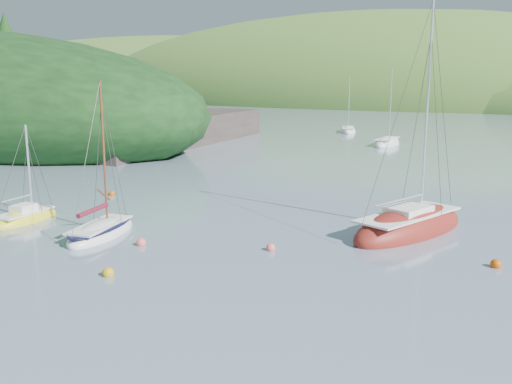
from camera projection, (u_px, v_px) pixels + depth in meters
The scene contains 7 objects.
ground at pixel (137, 259), 26.04m from camera, with size 700.00×700.00×0.00m, color #748AA0.
daysailer_white at pixel (101, 231), 29.84m from camera, with size 3.61×5.92×8.55m.
sloop_red at pixel (409, 228), 30.36m from camera, with size 5.15×9.28×13.03m.
sailboat_yellow at pixel (26, 218), 32.78m from camera, with size 2.58×4.78×6.02m.
distant_sloop_a at pixel (387, 144), 68.83m from camera, with size 2.94×7.02×9.79m.
distant_sloop_c at pixel (348, 131), 84.70m from camera, with size 4.51×6.54×8.84m.
mooring_buoys at pixel (220, 243), 28.03m from camera, with size 26.09×12.05×0.50m.
Camera 1 is at (18.18, -17.88, 8.19)m, focal length 40.00 mm.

